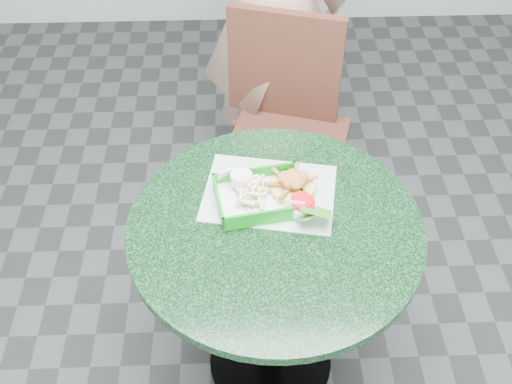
{
  "coord_description": "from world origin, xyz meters",
  "views": [
    {
      "loc": [
        -0.09,
        -1.11,
        2.02
      ],
      "look_at": [
        -0.05,
        0.1,
        0.8
      ],
      "focal_mm": 42.0,
      "sensor_mm": 36.0,
      "label": 1
    }
  ],
  "objects_px": {
    "cafe_table": "(274,265)",
    "crab_sandwich": "(294,191)",
    "food_basket": "(260,203)",
    "dining_chair": "(285,117)",
    "sauce_ramekin": "(245,181)"
  },
  "relations": [
    {
      "from": "cafe_table",
      "to": "dining_chair",
      "type": "height_order",
      "value": "dining_chair"
    },
    {
      "from": "cafe_table",
      "to": "food_basket",
      "type": "xyz_separation_m",
      "value": [
        -0.04,
        0.09,
        0.19
      ]
    },
    {
      "from": "sauce_ramekin",
      "to": "cafe_table",
      "type": "bearing_deg",
      "value": -60.14
    },
    {
      "from": "dining_chair",
      "to": "sauce_ramekin",
      "type": "bearing_deg",
      "value": -88.94
    },
    {
      "from": "dining_chair",
      "to": "crab_sandwich",
      "type": "height_order",
      "value": "dining_chair"
    },
    {
      "from": "crab_sandwich",
      "to": "cafe_table",
      "type": "bearing_deg",
      "value": -121.19
    },
    {
      "from": "food_basket",
      "to": "cafe_table",
      "type": "bearing_deg",
      "value": -66.03
    },
    {
      "from": "cafe_table",
      "to": "dining_chair",
      "type": "relative_size",
      "value": 0.9
    },
    {
      "from": "crab_sandwich",
      "to": "sauce_ramekin",
      "type": "distance_m",
      "value": 0.15
    },
    {
      "from": "cafe_table",
      "to": "dining_chair",
      "type": "bearing_deg",
      "value": 83.38
    },
    {
      "from": "cafe_table",
      "to": "crab_sandwich",
      "type": "bearing_deg",
      "value": 58.81
    },
    {
      "from": "cafe_table",
      "to": "crab_sandwich",
      "type": "xyz_separation_m",
      "value": [
        0.06,
        0.1,
        0.22
      ]
    },
    {
      "from": "food_basket",
      "to": "crab_sandwich",
      "type": "xyz_separation_m",
      "value": [
        0.1,
        0.01,
        0.03
      ]
    },
    {
      "from": "cafe_table",
      "to": "crab_sandwich",
      "type": "height_order",
      "value": "crab_sandwich"
    },
    {
      "from": "cafe_table",
      "to": "sauce_ramekin",
      "type": "height_order",
      "value": "sauce_ramekin"
    }
  ]
}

